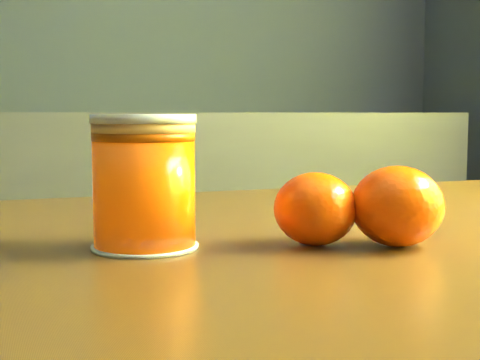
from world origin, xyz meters
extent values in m
cube|color=#583816|center=(0.84, 0.11, 0.77)|extent=(1.17, 0.92, 0.04)
cylinder|color=#FF5405|center=(0.73, 0.13, 0.84)|extent=(0.07, 0.07, 0.09)
cylinder|color=#E1A25B|center=(0.73, 0.13, 0.88)|extent=(0.08, 0.08, 0.01)
cylinder|color=silver|center=(0.73, 0.13, 0.89)|extent=(0.08, 0.08, 0.00)
ellipsoid|color=#FF4E05|center=(0.86, 0.12, 0.82)|extent=(0.07, 0.07, 0.06)
ellipsoid|color=#FF4E05|center=(0.91, 0.10, 0.82)|extent=(0.08, 0.08, 0.06)
camera|label=1|loc=(0.70, -0.36, 0.89)|focal=50.00mm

